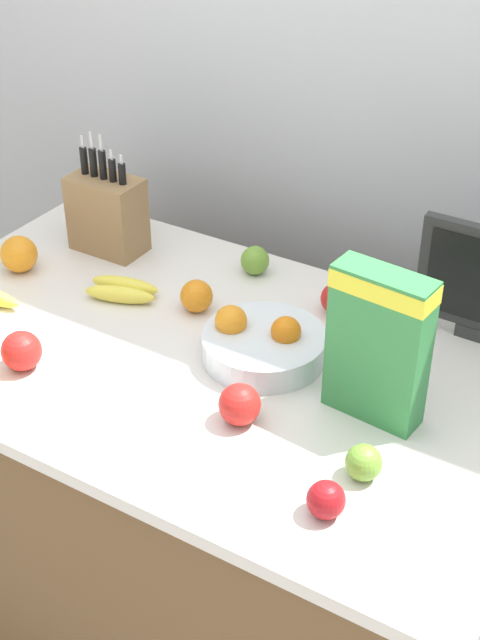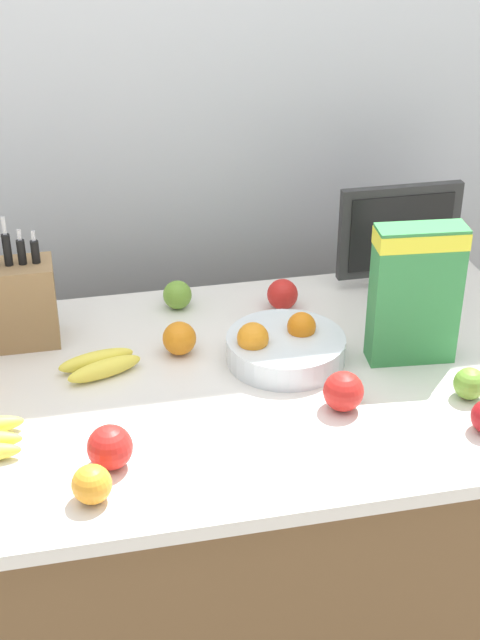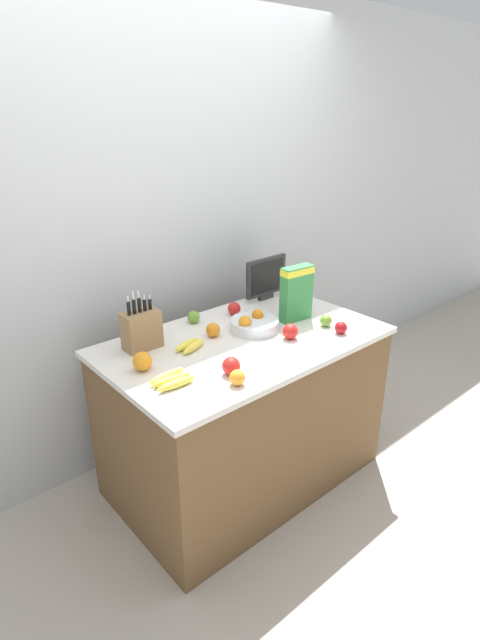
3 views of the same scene
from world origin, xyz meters
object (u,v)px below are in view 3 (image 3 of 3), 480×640
Objects in this scene: small_monitor at (266,277)px; cereal_box at (296,291)px; apple_middle at (341,328)px; fruit_bowl at (254,324)px; apple_leftmost at (290,331)px; banana_bunch_right at (172,380)px; apple_front at (326,320)px; banana_bunch_left at (190,346)px; apple_rightmost at (194,317)px; orange_front_center at (213,330)px; orange_back_center at (142,361)px; orange_front_right at (237,378)px; knife_block at (142,329)px; apple_rear at (231,366)px; apple_near_bananas at (234,308)px.

small_monitor is 0.99× the size of cereal_box.
small_monitor is at bearing 85.20° from apple_middle.
fruit_bowl is 3.18× the size of apple_leftmost.
apple_front reaches higher than banana_bunch_right.
banana_bunch_left is 2.27× the size of apple_leftmost.
apple_middle is (-0.05, -0.62, -0.11)m from small_monitor.
orange_front_center is at bearing -97.48° from apple_rightmost.
apple_middle reaches higher than banana_bunch_right.
cereal_box is 0.95m from orange_back_center.
banana_bunch_right is at bearing 171.21° from apple_middle.
apple_leftmost reaches higher than orange_front_right.
small_monitor is at bearing 15.67° from orange_back_center.
fruit_bowl is at bearing -19.73° from orange_front_center.
apple_rear is at bearing -71.59° from knife_block.
cereal_box is 0.51m from orange_front_center.
knife_block is 0.74m from apple_leftmost.
orange_front_center is (-0.58, -0.22, -0.10)m from small_monitor.
banana_bunch_left is 0.41m from orange_front_right.
knife_block is 0.37m from orange_front_center.
orange_front_right is (0.24, -0.38, -0.01)m from orange_back_center.
apple_middle is at bearing -50.93° from apple_rightmost.
apple_middle is (0.24, -0.13, -0.01)m from apple_leftmost.
orange_back_center is 0.45m from orange_front_right.
banana_bunch_right is 2.91× the size of apple_front.
orange_back_center is at bearing 164.59° from apple_leftmost.
apple_near_bananas is at bearing 29.48° from orange_front_center.
apple_front is at bearing -2.02° from banana_bunch_right.
apple_rightmost is 0.61m from apple_rear.
knife_block is 0.40m from banana_bunch_right.
apple_rear reaches higher than apple_front.
knife_block is at bearing 160.32° from orange_front_center.
fruit_bowl is 0.34m from apple_rightmost.
small_monitor is 1.12m from banana_bunch_right.
small_monitor is at bearing 37.34° from apple_rear.
orange_front_right reaches higher than banana_bunch_left.
banana_bunch_left is 0.96× the size of banana_bunch_right.
apple_leftmost is (-0.20, -0.15, -0.13)m from cereal_box.
banana_bunch_right is 2.37× the size of apple_leftmost.
orange_front_center is (0.46, 0.07, -0.01)m from orange_back_center.
apple_rightmost is at bearing -179.06° from small_monitor.
banana_bunch_right is at bearing -80.33° from orange_back_center.
apple_leftmost is 0.43m from apple_near_bananas.
fruit_bowl is 0.23m from orange_front_center.
knife_block reaches higher than apple_leftmost.
apple_near_bananas is (-0.21, 0.28, -0.13)m from cereal_box.
orange_front_center is (-0.54, 0.29, 0.00)m from apple_front.
orange_front_right is (0.21, -0.19, 0.02)m from banana_bunch_right.
apple_rightmost is 0.72m from apple_front.
small_monitor is 1.08m from orange_back_center.
small_monitor is 3.44× the size of orange_back_center.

